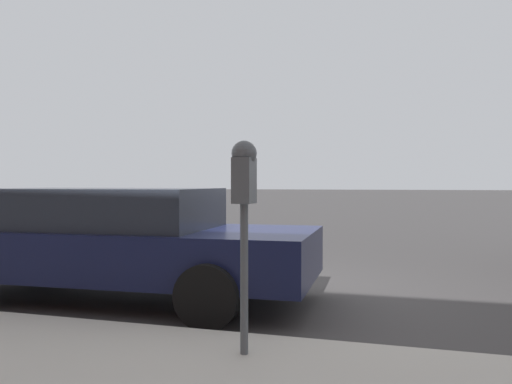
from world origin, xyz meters
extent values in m
plane|color=#3D3A3A|center=(0.00, 0.00, 0.00)|extent=(220.00, 220.00, 0.00)
cylinder|color=#4C5156|center=(-2.70, -0.70, 0.70)|extent=(0.06, 0.06, 1.13)
cube|color=#4C5156|center=(-2.70, -0.70, 1.43)|extent=(0.20, 0.14, 0.34)
sphere|color=#4C5156|center=(-2.70, -0.70, 1.63)|extent=(0.19, 0.19, 0.19)
cube|color=#B21919|center=(-2.60, -0.70, 1.39)|extent=(0.01, 0.11, 0.12)
cube|color=black|center=(-2.60, -0.70, 1.51)|extent=(0.01, 0.10, 0.08)
cube|color=#14193D|center=(-0.94, 1.48, 0.60)|extent=(1.95, 4.85, 0.55)
cube|color=#232833|center=(-0.95, 1.67, 1.11)|extent=(1.66, 2.73, 0.47)
cylinder|color=black|center=(0.00, 0.03, 0.32)|extent=(0.24, 0.65, 0.64)
cylinder|color=black|center=(-1.78, -0.04, 0.32)|extent=(0.24, 0.65, 0.64)
cylinder|color=black|center=(-0.11, 2.99, 0.32)|extent=(0.24, 0.65, 0.64)
camera|label=1|loc=(-6.24, -1.81, 1.41)|focal=35.00mm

